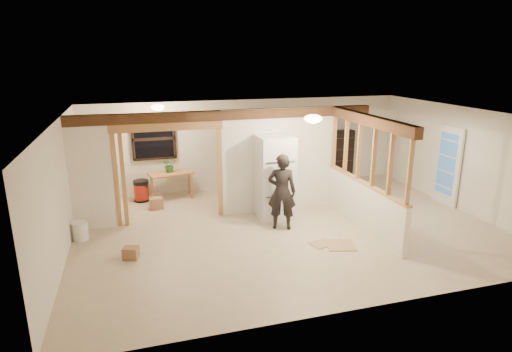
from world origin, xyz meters
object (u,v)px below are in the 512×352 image
object	(u,v)px
refrigerator	(275,177)
work_table	(171,185)
shop_vac	(141,190)
woman	(282,192)
bookshelf	(340,156)

from	to	relation	value
refrigerator	work_table	size ratio (longest dim) A/B	1.75
shop_vac	woman	bearing A→B (deg)	-43.72
woman	shop_vac	bearing A→B (deg)	-20.61
refrigerator	woman	world-z (taller)	refrigerator
work_table	refrigerator	bearing A→B (deg)	-55.59
refrigerator	bookshelf	bearing A→B (deg)	38.74
woman	bookshelf	bearing A→B (deg)	-111.17
work_table	bookshelf	bearing A→B (deg)	-9.56
refrigerator	work_table	distance (m)	3.08
work_table	shop_vac	size ratio (longest dim) A/B	1.95
refrigerator	shop_vac	bearing A→B (deg)	145.60
woman	shop_vac	xyz separation A→B (m)	(-2.88, 2.76, -0.56)
refrigerator	shop_vac	world-z (taller)	refrigerator
woman	shop_vac	world-z (taller)	woman
refrigerator	work_table	bearing A→B (deg)	136.41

